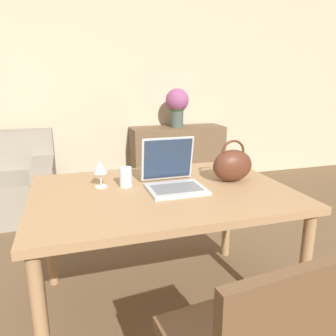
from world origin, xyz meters
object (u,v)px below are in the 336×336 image
(handbag, at_px, (232,165))
(drinking_glass, at_px, (126,177))
(flower_vase, at_px, (177,104))
(laptop, at_px, (172,174))
(wine_glass, at_px, (100,169))

(handbag, bearing_deg, drinking_glass, 172.02)
(drinking_glass, relative_size, handbag, 0.45)
(flower_vase, bearing_deg, laptop, -109.47)
(laptop, xyz_separation_m, wine_glass, (-0.39, 0.10, 0.04))
(handbag, bearing_deg, flower_vase, 79.93)
(drinking_glass, bearing_deg, flower_vase, 63.92)
(wine_glass, relative_size, handbag, 0.60)
(drinking_glass, bearing_deg, handbag, -7.98)
(drinking_glass, xyz_separation_m, flower_vase, (1.00, 2.04, 0.24))
(laptop, relative_size, wine_glass, 2.11)
(handbag, relative_size, flower_vase, 0.54)
(drinking_glass, distance_m, wine_glass, 0.15)
(laptop, bearing_deg, wine_glass, 164.77)
(wine_glass, bearing_deg, drinking_glass, -11.93)
(drinking_glass, relative_size, flower_vase, 0.24)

